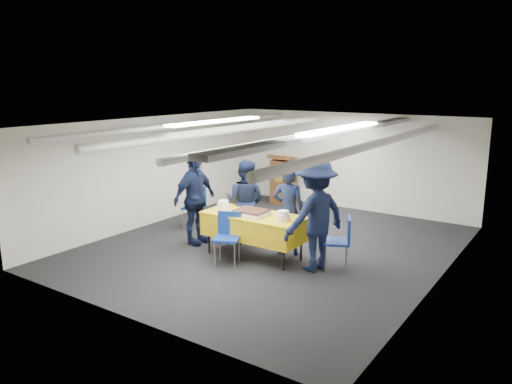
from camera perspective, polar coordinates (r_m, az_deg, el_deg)
ground at (r=9.39m, az=1.92°, el=-6.23°), size 7.00×7.00×0.00m
room_shell at (r=9.27m, az=3.84°, el=5.02°), size 6.00×7.00×2.30m
serving_table at (r=8.70m, az=-0.22°, el=-3.89°), size 1.80×0.82×0.77m
sheet_cake at (r=8.57m, az=-0.55°, el=-2.35°), size 0.56×0.44×0.10m
plate_stack_left at (r=8.94m, az=-3.75°, el=-1.54°), size 0.21×0.21×0.17m
plate_stack_right at (r=8.26m, az=3.13°, el=-2.75°), size 0.23×0.23×0.16m
podium at (r=12.56m, az=3.18°, el=1.47°), size 0.62×0.53×1.25m
chair_near at (r=8.44m, az=-3.21°, el=-4.62°), size 0.55×0.55×0.87m
chair_right at (r=8.29m, az=9.80°, el=-5.12°), size 0.56×0.56×0.87m
chair_left at (r=10.56m, az=-6.95°, el=-1.19°), size 0.54×0.54×0.87m
sailor_a at (r=8.82m, az=3.73°, el=-2.12°), size 0.65×0.51×1.58m
sailor_b at (r=9.39m, az=-1.24°, el=-1.12°), size 0.90×0.77×1.60m
sailor_c at (r=9.41m, az=-7.01°, el=-0.74°), size 0.48×1.04×1.75m
sailor_d at (r=8.08m, az=6.79°, el=-2.65°), size 1.04×1.34×1.83m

